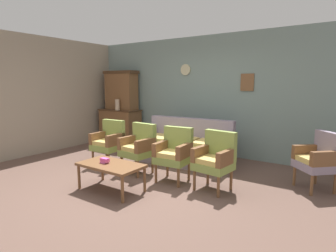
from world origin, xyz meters
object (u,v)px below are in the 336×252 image
at_px(armchair_by_doorway, 174,152).
at_px(book_stack_on_table, 105,161).
at_px(floral_couch, 185,147).
at_px(armchair_near_cabinet, 215,158).
at_px(wingback_chair_by_fireplace, 319,158).
at_px(coffee_table, 111,167).
at_px(armchair_near_couch_end, 139,146).
at_px(armchair_row_middle, 109,141).
at_px(side_cabinet, 120,126).
at_px(vase_on_cabinet, 117,105).

height_order(armchair_by_doorway, book_stack_on_table, armchair_by_doorway).
bearing_deg(floral_couch, armchair_near_cabinet, -41.39).
relative_size(floral_couch, wingback_chair_by_fireplace, 2.17).
xyz_separation_m(armchair_near_cabinet, coffee_table, (-1.29, -0.93, -0.12)).
relative_size(armchair_near_couch_end, armchair_by_doorway, 1.00).
distance_m(armchair_row_middle, book_stack_on_table, 1.31).
distance_m(armchair_by_doorway, wingback_chair_by_fireplace, 2.24).
bearing_deg(floral_couch, wingback_chair_by_fireplace, -2.92).
xyz_separation_m(armchair_near_cabinet, wingback_chair_by_fireplace, (1.31, 0.88, 0.00)).
relative_size(side_cabinet, floral_couch, 0.59).
bearing_deg(book_stack_on_table, armchair_near_couch_end, 96.66).
height_order(floral_couch, coffee_table, floral_couch).
xyz_separation_m(wingback_chair_by_fireplace, book_stack_on_table, (-2.70, -1.84, -0.04)).
xyz_separation_m(floral_couch, wingback_chair_by_fireplace, (2.46, -0.13, 0.17)).
relative_size(floral_couch, armchair_near_cabinet, 2.17).
height_order(side_cabinet, armchair_row_middle, side_cabinet).
bearing_deg(coffee_table, wingback_chair_by_fireplace, 35.02).
xyz_separation_m(floral_couch, armchair_near_cabinet, (1.15, -1.01, 0.17)).
height_order(armchair_row_middle, coffee_table, armchair_row_middle).
distance_m(armchair_row_middle, armchair_near_cabinet, 2.30).
relative_size(floral_couch, book_stack_on_table, 14.46).
relative_size(armchair_by_doorway, book_stack_on_table, 6.67).
relative_size(armchair_near_cabinet, coffee_table, 0.90).
xyz_separation_m(floral_couch, armchair_row_middle, (-1.15, -1.02, 0.17)).
distance_m(armchair_near_couch_end, book_stack_on_table, 0.94).
bearing_deg(side_cabinet, vase_on_cabinet, -62.96).
bearing_deg(vase_on_cabinet, armchair_row_middle, -50.96).
relative_size(armchair_near_cabinet, wingback_chair_by_fireplace, 1.00).
height_order(armchair_by_doorway, coffee_table, armchair_by_doorway).
relative_size(side_cabinet, vase_on_cabinet, 4.06).
xyz_separation_m(side_cabinet, armchair_row_middle, (1.28, -1.65, 0.03)).
height_order(vase_on_cabinet, armchair_near_cabinet, vase_on_cabinet).
bearing_deg(side_cabinet, armchair_near_couch_end, -38.78).
xyz_separation_m(armchair_near_couch_end, coffee_table, (0.22, -0.91, -0.12)).
relative_size(side_cabinet, armchair_by_doorway, 1.28).
relative_size(side_cabinet, armchair_row_middle, 1.28).
relative_size(armchair_row_middle, book_stack_on_table, 6.67).
bearing_deg(side_cabinet, armchair_by_doorway, -30.38).
distance_m(armchair_near_cabinet, wingback_chair_by_fireplace, 1.58).
height_order(armchair_row_middle, wingback_chair_by_fireplace, same).
bearing_deg(floral_couch, book_stack_on_table, -97.16).
distance_m(side_cabinet, armchair_row_middle, 2.09).
distance_m(vase_on_cabinet, book_stack_on_table, 3.26).
distance_m(vase_on_cabinet, floral_couch, 2.50).
bearing_deg(wingback_chair_by_fireplace, armchair_row_middle, -166.11).
bearing_deg(vase_on_cabinet, coffee_table, -47.41).
xyz_separation_m(armchair_row_middle, wingback_chair_by_fireplace, (3.61, 0.89, 0.00)).
bearing_deg(vase_on_cabinet, side_cabinet, 117.04).
relative_size(vase_on_cabinet, coffee_table, 0.28).
relative_size(armchair_row_middle, wingback_chair_by_fireplace, 1.00).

